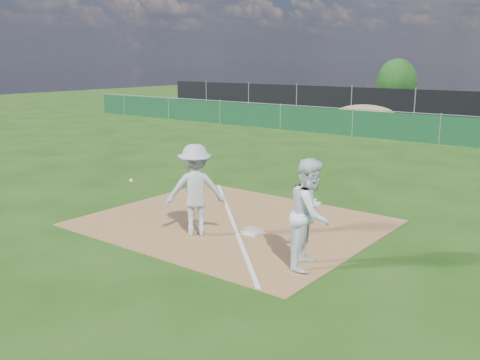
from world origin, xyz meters
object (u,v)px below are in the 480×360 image
runner (310,214)px  car_mid (473,104)px  first_base (252,231)px  tree_left (397,81)px  play_at_first (195,190)px  car_left (421,101)px

runner → car_mid: 28.95m
first_base → runner: size_ratio=0.18×
car_mid → tree_left: tree_left is taller
play_at_first → tree_left: size_ratio=0.73×
car_left → tree_left: tree_left is taller
first_base → runner: bearing=-23.9°
play_at_first → runner: bearing=-1.2°
first_base → play_at_first: play_at_first is taller
car_left → car_mid: car_left is taller
runner → tree_left: 34.26m
first_base → runner: (1.83, -0.81, 0.90)m
first_base → tree_left: bearing=106.9°
car_mid → car_left: bearing=116.2°
play_at_first → tree_left: 33.41m
tree_left → runner: bearing=-70.6°
play_at_first → car_left: size_ratio=0.57×
first_base → runner: 2.19m
first_base → tree_left: (-9.54, 31.49, 1.77)m
first_base → runner: runner is taller
runner → car_left: size_ratio=0.42×
first_base → car_mid: (-2.97, 27.74, 0.62)m
first_base → tree_left: 32.95m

